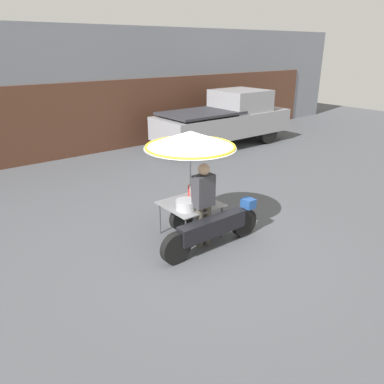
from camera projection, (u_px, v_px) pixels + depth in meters
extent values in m
plane|color=#4C4F54|center=(200.00, 242.00, 7.09)|extent=(36.00, 36.00, 0.00)
cube|color=gray|center=(44.00, 92.00, 12.37)|extent=(28.00, 2.00, 4.13)
cube|color=#563323|center=(59.00, 122.00, 11.93)|extent=(23.80, 0.06, 2.40)
cylinder|color=black|center=(244.00, 222.00, 7.25)|extent=(0.56, 0.14, 0.56)
cylinder|color=black|center=(176.00, 248.00, 6.32)|extent=(0.56, 0.14, 0.56)
cube|color=black|center=(212.00, 226.00, 6.73)|extent=(1.43, 0.24, 0.32)
cube|color=#234C93|center=(248.00, 203.00, 7.17)|extent=(0.20, 0.24, 0.18)
cylinder|color=black|center=(181.00, 218.00, 7.49)|extent=(0.50, 0.14, 0.50)
cylinder|color=#515156|center=(221.00, 221.00, 7.18)|extent=(0.03, 0.03, 0.65)
cylinder|color=#515156|center=(194.00, 208.00, 7.80)|extent=(0.03, 0.03, 0.65)
cylinder|color=#515156|center=(186.00, 234.00, 6.69)|extent=(0.03, 0.03, 0.65)
cylinder|color=#515156|center=(160.00, 218.00, 7.31)|extent=(0.03, 0.03, 0.65)
cube|color=gray|center=(190.00, 204.00, 7.12)|extent=(1.01, 0.99, 0.02)
cylinder|color=#B2B2B7|center=(190.00, 176.00, 6.92)|extent=(0.03, 0.03, 1.09)
cone|color=white|center=(190.00, 139.00, 6.67)|extent=(1.68, 1.68, 0.30)
torus|color=yellow|center=(190.00, 146.00, 6.72)|extent=(1.64, 1.64, 0.05)
cylinder|color=#B7B7BC|center=(186.00, 205.00, 6.83)|extent=(0.39, 0.39, 0.18)
cylinder|color=#939399|center=(203.00, 200.00, 7.08)|extent=(0.32, 0.32, 0.16)
cylinder|color=red|center=(193.00, 191.00, 7.44)|extent=(0.21, 0.21, 0.21)
cylinder|color=#4C473D|center=(200.00, 227.00, 6.83)|extent=(0.14, 0.14, 0.78)
cylinder|color=#4C473D|center=(207.00, 224.00, 6.93)|extent=(0.14, 0.14, 0.78)
cube|color=#38383D|center=(204.00, 191.00, 6.63)|extent=(0.38, 0.22, 0.59)
sphere|color=tan|center=(204.00, 169.00, 6.49)|extent=(0.21, 0.21, 0.21)
cylinder|color=black|center=(268.00, 132.00, 14.19)|extent=(0.84, 0.24, 0.84)
cylinder|color=black|center=(238.00, 126.00, 15.39)|extent=(0.84, 0.24, 0.84)
cylinder|color=black|center=(204.00, 145.00, 12.38)|extent=(0.84, 0.24, 0.84)
cylinder|color=black|center=(175.00, 136.00, 13.58)|extent=(0.84, 0.24, 0.84)
cube|color=#939399|center=(223.00, 124.00, 13.74)|extent=(5.26, 1.92, 0.80)
cube|color=#939399|center=(240.00, 100.00, 13.94)|extent=(1.79, 1.77, 0.76)
cube|color=#2D2D33|center=(201.00, 113.00, 12.96)|extent=(2.73, 1.84, 0.08)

